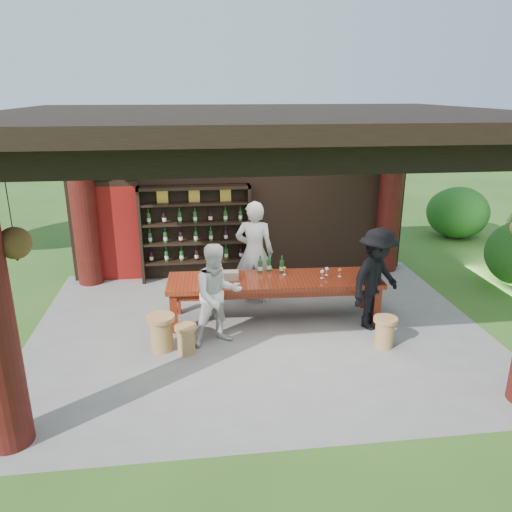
{
  "coord_description": "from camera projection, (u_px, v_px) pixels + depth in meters",
  "views": [
    {
      "loc": [
        -1.0,
        -7.41,
        3.79
      ],
      "look_at": [
        0.0,
        0.4,
        1.15
      ],
      "focal_mm": 35.0,
      "sensor_mm": 36.0,
      "label": 1
    }
  ],
  "objects": [
    {
      "name": "ground",
      "position": [
        259.0,
        329.0,
        8.29
      ],
      "size": [
        90.0,
        90.0,
        0.0
      ],
      "primitive_type": "plane",
      "color": "#2D5119",
      "rests_on": "ground"
    },
    {
      "name": "pavilion",
      "position": [
        255.0,
        198.0,
        8.01
      ],
      "size": [
        7.5,
        6.0,
        3.6
      ],
      "color": "slate",
      "rests_on": "ground"
    },
    {
      "name": "wine_shelf",
      "position": [
        196.0,
        233.0,
        10.16
      ],
      "size": [
        2.24,
        0.34,
        1.97
      ],
      "color": "black",
      "rests_on": "ground"
    },
    {
      "name": "tasting_table",
      "position": [
        275.0,
        285.0,
        8.47
      ],
      "size": [
        3.64,
        1.09,
        0.75
      ],
      "rotation": [
        0.0,
        0.0,
        -0.05
      ],
      "color": "#59220C",
      "rests_on": "ground"
    },
    {
      "name": "stool_near_left",
      "position": [
        186.0,
        338.0,
        7.49
      ],
      "size": [
        0.34,
        0.34,
        0.44
      ],
      "rotation": [
        0.0,
        0.0,
        -0.05
      ],
      "color": "olive",
      "rests_on": "ground"
    },
    {
      "name": "stool_near_right",
      "position": [
        385.0,
        331.0,
        7.66
      ],
      "size": [
        0.37,
        0.37,
        0.48
      ],
      "rotation": [
        0.0,
        0.0,
        0.43
      ],
      "color": "olive",
      "rests_on": "ground"
    },
    {
      "name": "stool_far_left",
      "position": [
        161.0,
        332.0,
        7.56
      ],
      "size": [
        0.42,
        0.42,
        0.56
      ],
      "rotation": [
        0.0,
        0.0,
        0.17
      ],
      "color": "olive",
      "rests_on": "ground"
    },
    {
      "name": "host",
      "position": [
        254.0,
        252.0,
        9.1
      ],
      "size": [
        0.79,
        0.62,
        1.91
      ],
      "primitive_type": "imported",
      "rotation": [
        0.0,
        0.0,
        2.88
      ],
      "color": "beige",
      "rests_on": "ground"
    },
    {
      "name": "guest_woman",
      "position": [
        218.0,
        295.0,
        7.61
      ],
      "size": [
        0.92,
        0.81,
        1.61
      ],
      "primitive_type": "imported",
      "rotation": [
        0.0,
        0.0,
        0.29
      ],
      "color": "silver",
      "rests_on": "ground"
    },
    {
      "name": "guest_man",
      "position": [
        376.0,
        279.0,
        8.11
      ],
      "size": [
        1.27,
        1.16,
        1.71
      ],
      "primitive_type": "imported",
      "rotation": [
        0.0,
        0.0,
        0.62
      ],
      "color": "black",
      "rests_on": "ground"
    },
    {
      "name": "table_bottles",
      "position": [
        270.0,
        264.0,
        8.67
      ],
      "size": [
        0.45,
        0.18,
        0.31
      ],
      "color": "#194C1E",
      "rests_on": "tasting_table"
    },
    {
      "name": "table_glasses",
      "position": [
        318.0,
        272.0,
        8.51
      ],
      "size": [
        0.99,
        0.31,
        0.15
      ],
      "color": "silver",
      "rests_on": "tasting_table"
    },
    {
      "name": "napkin_basket",
      "position": [
        231.0,
        275.0,
        8.37
      ],
      "size": [
        0.27,
        0.19,
        0.14
      ],
      "primitive_type": "cube",
      "rotation": [
        0.0,
        0.0,
        -0.05
      ],
      "color": "#BF6672",
      "rests_on": "tasting_table"
    },
    {
      "name": "shrubs",
      "position": [
        375.0,
        268.0,
        9.5
      ],
      "size": [
        15.36,
        9.1,
        1.36
      ],
      "color": "#194C14",
      "rests_on": "ground"
    },
    {
      "name": "trees",
      "position": [
        465.0,
        114.0,
        8.92
      ],
      "size": [
        20.81,
        9.8,
        4.8
      ],
      "color": "#3F2819",
      "rests_on": "ground"
    }
  ]
}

